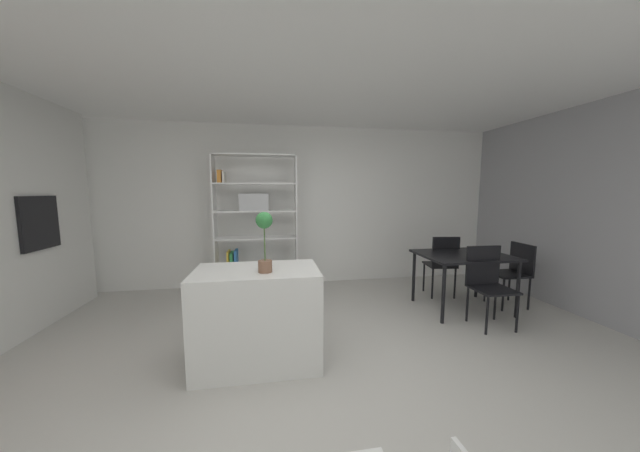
{
  "coord_description": "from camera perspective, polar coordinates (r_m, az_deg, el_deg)",
  "views": [
    {
      "loc": [
        -0.31,
        -2.46,
        1.6
      ],
      "look_at": [
        0.21,
        0.72,
        1.23
      ],
      "focal_mm": 16.71,
      "sensor_mm": 36.0,
      "label": 1
    }
  ],
  "objects": [
    {
      "name": "kitchen_island",
      "position": [
        2.94,
        -11.82,
        -16.58
      ],
      "size": [
        1.12,
        0.66,
        0.89
      ],
      "primitive_type": "cube",
      "color": "silver",
      "rests_on": "ground_plane"
    },
    {
      "name": "dining_chair_near",
      "position": [
        4.15,
        29.41,
        -8.8
      ],
      "size": [
        0.45,
        0.42,
        0.94
      ],
      "rotation": [
        0.0,
        0.0,
        -0.03
      ],
      "color": "black",
      "rests_on": "ground_plane"
    },
    {
      "name": "potted_plant_on_island",
      "position": [
        2.63,
        -10.59,
        -1.83
      ],
      "size": [
        0.15,
        0.15,
        0.53
      ],
      "color": "brown",
      "rests_on": "kitchen_island"
    },
    {
      "name": "dining_table",
      "position": [
        4.48,
        25.77,
        -5.82
      ],
      "size": [
        1.14,
        0.88,
        0.76
      ],
      "color": "black",
      "rests_on": "ground_plane"
    },
    {
      "name": "built_in_oven",
      "position": [
        4.7,
        -43.37,
        0.48
      ],
      "size": [
        0.06,
        0.56,
        0.62
      ],
      "color": "black",
      "rests_on": "ground_plane"
    },
    {
      "name": "ground_plane",
      "position": [
        2.95,
        -1.97,
        -26.24
      ],
      "size": [
        10.07,
        10.07,
        0.0
      ],
      "primitive_type": "plane",
      "color": "beige"
    },
    {
      "name": "dining_chair_far",
      "position": [
        4.88,
        22.41,
        -6.17
      ],
      "size": [
        0.45,
        0.45,
        0.94
      ],
      "rotation": [
        0.0,
        0.0,
        3.01
      ],
      "color": "black",
      "rests_on": "ground_plane"
    },
    {
      "name": "dining_chair_window_side",
      "position": [
        5.0,
        33.17,
        -6.85
      ],
      "size": [
        0.46,
        0.44,
        0.88
      ],
      "rotation": [
        0.0,
        0.0,
        -1.61
      ],
      "color": "black",
      "rests_on": "ground_plane"
    },
    {
      "name": "ceiling_slab",
      "position": [
        2.72,
        -2.23,
        31.07
      ],
      "size": [
        7.31,
        5.44,
        0.06
      ],
      "color": "white",
      "rests_on": "ground_plane"
    },
    {
      "name": "back_partition",
      "position": [
        5.16,
        -5.87,
        3.77
      ],
      "size": [
        7.31,
        0.06,
        2.7
      ],
      "primitive_type": "cube",
      "color": "white",
      "rests_on": "ground_plane"
    },
    {
      "name": "open_bookshelf",
      "position": [
        4.78,
        -12.64,
        1.31
      ],
      "size": [
        1.27,
        0.32,
        2.17
      ],
      "color": "white",
      "rests_on": "ground_plane"
    }
  ]
}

